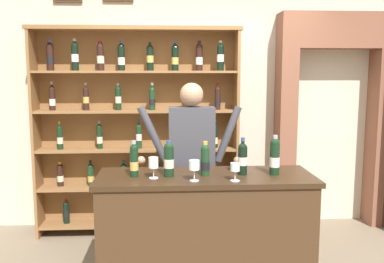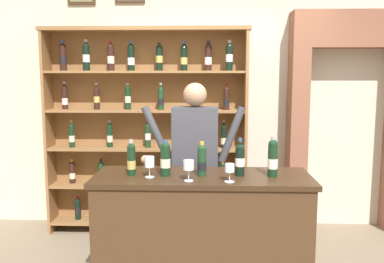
% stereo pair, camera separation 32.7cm
% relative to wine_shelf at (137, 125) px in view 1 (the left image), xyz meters
% --- Properties ---
extents(back_wall, '(12.00, 0.19, 3.11)m').
position_rel_wine_shelf_xyz_m(back_wall, '(0.74, 0.36, 0.34)').
color(back_wall, beige).
rests_on(back_wall, ground).
extents(wine_shelf, '(2.22, 0.32, 2.25)m').
position_rel_wine_shelf_xyz_m(wine_shelf, '(0.00, 0.00, 0.00)').
color(wine_shelf, olive).
rests_on(wine_shelf, ground).
extents(archway_doorway, '(1.30, 0.45, 2.43)m').
position_rel_wine_shelf_xyz_m(archway_doorway, '(2.22, 0.21, 0.17)').
color(archway_doorway, brown).
rests_on(archway_doorway, ground).
extents(tasting_counter, '(1.72, 0.63, 0.97)m').
position_rel_wine_shelf_xyz_m(tasting_counter, '(0.63, -1.33, -0.73)').
color(tasting_counter, '#422B19').
rests_on(tasting_counter, ground).
extents(shopkeeper, '(0.98, 0.22, 1.68)m').
position_rel_wine_shelf_xyz_m(shopkeeper, '(0.55, -0.72, -0.17)').
color(shopkeeper, '#2D3347').
rests_on(shopkeeper, ground).
extents(tasting_bottle_bianco, '(0.07, 0.07, 0.29)m').
position_rel_wine_shelf_xyz_m(tasting_bottle_bianco, '(0.07, -1.35, -0.11)').
color(tasting_bottle_bianco, black).
rests_on(tasting_bottle_bianco, tasting_counter).
extents(tasting_bottle_riserva, '(0.08, 0.08, 0.29)m').
position_rel_wine_shelf_xyz_m(tasting_bottle_riserva, '(0.34, -1.35, -0.11)').
color(tasting_bottle_riserva, black).
rests_on(tasting_bottle_riserva, tasting_counter).
extents(tasting_bottle_vin_santo, '(0.07, 0.07, 0.27)m').
position_rel_wine_shelf_xyz_m(tasting_bottle_vin_santo, '(0.62, -1.34, -0.12)').
color(tasting_bottle_vin_santo, '#19381E').
rests_on(tasting_bottle_vin_santo, tasting_counter).
extents(tasting_bottle_super_tuscan, '(0.08, 0.08, 0.30)m').
position_rel_wine_shelf_xyz_m(tasting_bottle_super_tuscan, '(0.92, -1.33, -0.11)').
color(tasting_bottle_super_tuscan, black).
rests_on(tasting_bottle_super_tuscan, tasting_counter).
extents(tasting_bottle_prosecco, '(0.08, 0.08, 0.32)m').
position_rel_wine_shelf_xyz_m(tasting_bottle_prosecco, '(1.17, -1.35, -0.09)').
color(tasting_bottle_prosecco, black).
rests_on(tasting_bottle_prosecco, tasting_counter).
extents(wine_glass_spare, '(0.07, 0.07, 0.14)m').
position_rel_wine_shelf_xyz_m(wine_glass_spare, '(0.83, -1.53, -0.15)').
color(wine_glass_spare, silver).
rests_on(wine_glass_spare, tasting_counter).
extents(wine_glass_left, '(0.08, 0.08, 0.16)m').
position_rel_wine_shelf_xyz_m(wine_glass_left, '(0.53, -1.51, -0.13)').
color(wine_glass_left, silver).
rests_on(wine_glass_left, tasting_counter).
extents(wine_glass_center, '(0.08, 0.08, 0.16)m').
position_rel_wine_shelf_xyz_m(wine_glass_center, '(0.22, -1.41, -0.13)').
color(wine_glass_center, silver).
rests_on(wine_glass_center, tasting_counter).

